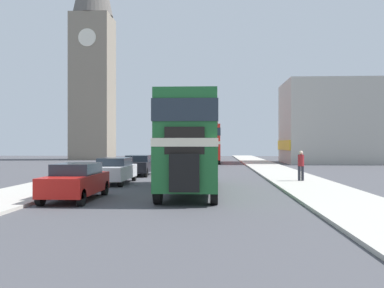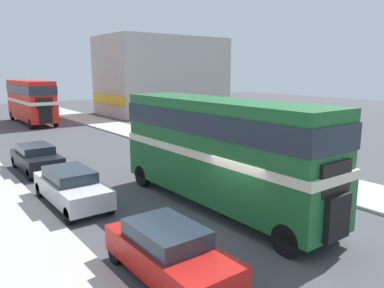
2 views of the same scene
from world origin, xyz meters
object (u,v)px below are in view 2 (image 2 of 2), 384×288
object	(u,v)px
double_decker_bus	(219,145)
car_parked_near	(169,252)
car_parked_far	(36,158)
pedestrian_walking	(242,144)
bus_distant	(31,98)
car_parked_mid	(71,187)

from	to	relation	value
double_decker_bus	car_parked_near	world-z (taller)	double_decker_bus
car_parked_far	pedestrian_walking	distance (m)	11.67
car_parked_near	car_parked_far	distance (m)	13.33
bus_distant	car_parked_near	xyz separation A→B (m)	(-4.97, -33.23, -1.84)
car_parked_near	pedestrian_walking	distance (m)	13.39
bus_distant	car_parked_mid	bearing A→B (deg)	-100.97
double_decker_bus	pedestrian_walking	distance (m)	7.92
pedestrian_walking	car_parked_far	bearing A→B (deg)	153.61
car_parked_mid	car_parked_far	distance (m)	6.25
pedestrian_walking	double_decker_bus	bearing A→B (deg)	-141.49
double_decker_bus	car_parked_mid	xyz separation A→B (m)	(-4.62, 3.79, -1.80)
car_parked_mid	car_parked_near	bearing A→B (deg)	-89.25
double_decker_bus	car_parked_mid	world-z (taller)	double_decker_bus
car_parked_near	car_parked_mid	xyz separation A→B (m)	(-0.09, 7.08, -0.00)
car_parked_mid	pedestrian_walking	distance (m)	10.78
bus_distant	car_parked_far	world-z (taller)	bus_distant
car_parked_mid	bus_distant	bearing A→B (deg)	79.03
double_decker_bus	car_parked_far	bearing A→B (deg)	113.44
car_parked_mid	pedestrian_walking	world-z (taller)	pedestrian_walking
double_decker_bus	pedestrian_walking	xyz separation A→B (m)	(6.10, 4.85, -1.45)
car_parked_near	car_parked_mid	size ratio (longest dim) A/B	0.92
bus_distant	car_parked_far	xyz separation A→B (m)	(-4.79, -19.90, -1.85)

